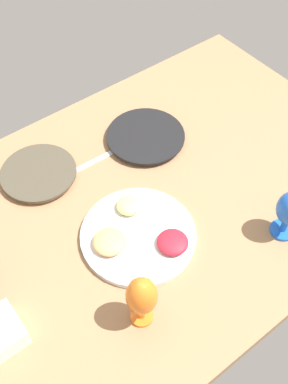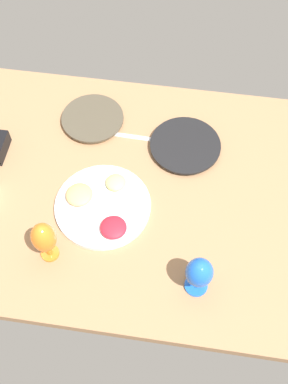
{
  "view_description": "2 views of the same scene",
  "coord_description": "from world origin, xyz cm",
  "px_view_note": "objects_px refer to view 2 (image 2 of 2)",
  "views": [
    {
      "loc": [
        52.55,
        68.07,
        115.16
      ],
      "look_at": [
        0.16,
        -0.34,
        4.71
      ],
      "focal_mm": 43.38,
      "sensor_mm": 36.0,
      "label": 1
    },
    {
      "loc": [
        -17.0,
        88.69,
        145.32
      ],
      "look_at": [
        -4.37,
        3.47,
        4.71
      ],
      "focal_mm": 44.31,
      "sensor_mm": 36.0,
      "label": 2
    }
  ],
  "objects_px": {
    "fruit_platter": "(102,205)",
    "hurricane_glass_orange": "(44,238)",
    "hurricane_glass_blue": "(199,274)",
    "dinner_plate_left": "(185,146)",
    "dinner_plate_right": "(93,119)"
  },
  "relations": [
    {
      "from": "dinner_plate_left",
      "to": "hurricane_glass_orange",
      "type": "bearing_deg",
      "value": 51.56
    },
    {
      "from": "dinner_plate_left",
      "to": "dinner_plate_right",
      "type": "xyz_separation_m",
      "value": [
        0.37,
        -0.08,
        0.0
      ]
    },
    {
      "from": "dinner_plate_right",
      "to": "fruit_platter",
      "type": "relative_size",
      "value": 0.72
    },
    {
      "from": "dinner_plate_right",
      "to": "dinner_plate_left",
      "type": "bearing_deg",
      "value": 168.29
    },
    {
      "from": "hurricane_glass_orange",
      "to": "fruit_platter",
      "type": "bearing_deg",
      "value": -124.34
    },
    {
      "from": "dinner_plate_left",
      "to": "dinner_plate_right",
      "type": "relative_size",
      "value": 1.1
    },
    {
      "from": "dinner_plate_right",
      "to": "hurricane_glass_orange",
      "type": "height_order",
      "value": "hurricane_glass_orange"
    },
    {
      "from": "dinner_plate_right",
      "to": "hurricane_glass_blue",
      "type": "distance_m",
      "value": 0.78
    },
    {
      "from": "dinner_plate_left",
      "to": "fruit_platter",
      "type": "relative_size",
      "value": 0.8
    },
    {
      "from": "dinner_plate_right",
      "to": "fruit_platter",
      "type": "xyz_separation_m",
      "value": [
        -0.11,
        0.38,
        0.0
      ]
    },
    {
      "from": "dinner_plate_right",
      "to": "hurricane_glass_orange",
      "type": "xyz_separation_m",
      "value": [
        0.03,
        0.58,
        0.1
      ]
    },
    {
      "from": "fruit_platter",
      "to": "hurricane_glass_blue",
      "type": "bearing_deg",
      "value": 145.58
    },
    {
      "from": "dinner_plate_left",
      "to": "dinner_plate_right",
      "type": "height_order",
      "value": "same"
    },
    {
      "from": "dinner_plate_right",
      "to": "hurricane_glass_blue",
      "type": "relative_size",
      "value": 1.43
    },
    {
      "from": "fruit_platter",
      "to": "hurricane_glass_orange",
      "type": "relative_size",
      "value": 1.8
    }
  ]
}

